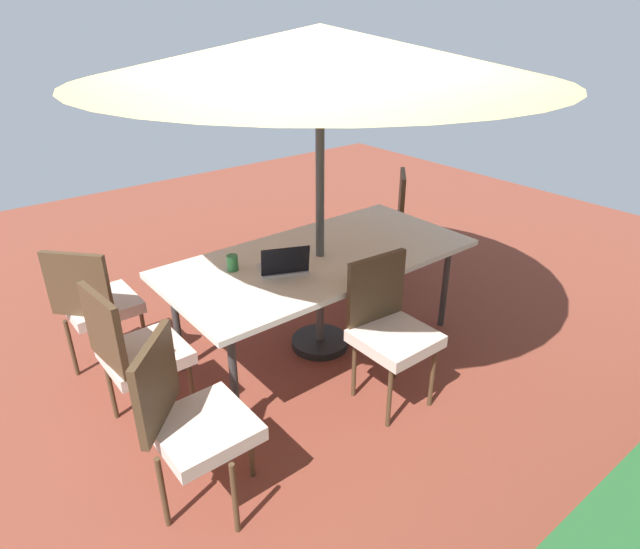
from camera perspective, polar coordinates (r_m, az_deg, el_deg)
The scene contains 10 objects.
ground_plane at distance 4.23m, azimuth 0.00°, elevation -7.63°, with size 10.00×10.00×0.02m, color brown.
dining_table at distance 3.87m, azimuth 0.00°, elevation 1.42°, with size 2.25×1.08×0.77m.
patio_umbrella at distance 3.51m, azimuth 0.00°, elevation 22.39°, with size 3.03×3.03×2.28m.
chair_east at distance 3.38m, azimuth -19.16°, elevation -7.57°, with size 0.48×0.47×0.98m.
chair_north at distance 3.45m, azimuth 7.38°, elevation -5.41°, with size 0.47×0.48×0.98m.
chair_southwest at distance 5.28m, azimuth 6.94°, elevation 6.23°, with size 0.59×0.59×0.98m.
chair_southeast at distance 4.00m, azimuth -22.75°, elevation -2.65°, with size 0.59×0.59×0.98m.
chair_northeast at distance 2.80m, azimuth -13.61°, elevation -14.58°, with size 0.59×0.59×0.98m.
laptop at distance 3.59m, azimuth -3.90°, elevation 0.92°, with size 0.39×0.35×0.21m.
cup at distance 3.65m, azimuth -9.29°, elevation 1.23°, with size 0.08×0.08×0.11m, color #286B33.
Camera 1 is at (2.19, 2.73, 2.36)m, focal length 30.10 mm.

